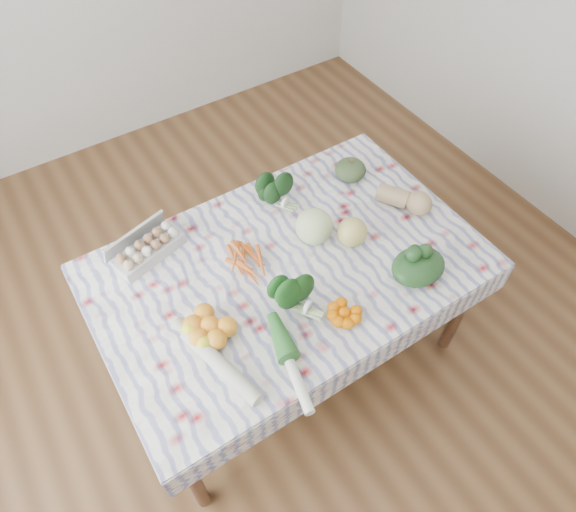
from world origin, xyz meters
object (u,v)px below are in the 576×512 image
at_px(grapefruit, 352,232).
at_px(kabocha_squash, 350,170).
at_px(dining_table, 288,276).
at_px(cabbage, 314,226).
at_px(butternut_squash, 405,198).
at_px(egg_carton, 149,250).

bearing_deg(grapefruit, kabocha_squash, 53.72).
distance_m(dining_table, grapefruit, 0.34).
bearing_deg(cabbage, kabocha_squash, 31.56).
bearing_deg(kabocha_squash, grapefruit, -126.28).
bearing_deg(butternut_squash, cabbage, 141.31).
xyz_separation_m(dining_table, butternut_squash, (0.65, -0.00, 0.14)).
bearing_deg(kabocha_squash, cabbage, -148.44).
bearing_deg(butternut_squash, grapefruit, 156.05).
distance_m(butternut_squash, grapefruit, 0.35).
height_order(egg_carton, butternut_squash, butternut_squash).
distance_m(dining_table, cabbage, 0.25).
bearing_deg(kabocha_squash, butternut_squash, -72.71).
relative_size(kabocha_squash, butternut_squash, 0.61).
xyz_separation_m(kabocha_squash, butternut_squash, (0.09, -0.30, 0.01)).
distance_m(egg_carton, cabbage, 0.72).
bearing_deg(grapefruit, dining_table, 171.50).
bearing_deg(grapefruit, cabbage, 140.80).
distance_m(cabbage, grapefruit, 0.17).
distance_m(kabocha_squash, grapefruit, 0.42).
relative_size(cabbage, grapefruit, 1.25).
bearing_deg(dining_table, butternut_squash, -0.37).
bearing_deg(kabocha_squash, dining_table, -152.08).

